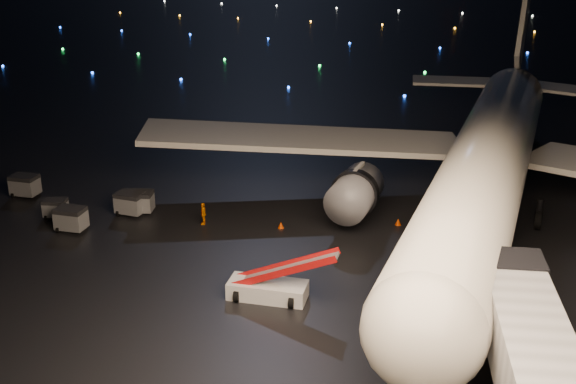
# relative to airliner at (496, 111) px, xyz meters

# --- Properties ---
(lane_centre) EXTENTS (0.25, 80.00, 0.02)m
(lane_centre) POSITION_rel_airliner_xyz_m (-1.30, -10.31, -8.41)
(lane_centre) COLOR yellow
(lane_centre) RESTS_ON ground
(airliner) EXTENTS (62.04, 59.20, 16.85)m
(airliner) POSITION_rel_airliner_xyz_m (0.00, 0.00, 0.00)
(airliner) COLOR silver
(airliner) RESTS_ON ground
(belt_loader) EXTENTS (7.44, 2.59, 3.54)m
(belt_loader) POSITION_rel_airliner_xyz_m (-12.20, -19.15, -6.65)
(belt_loader) COLOR silver
(belt_loader) RESTS_ON ground
(crew_c) EXTENTS (0.69, 1.13, 1.79)m
(crew_c) POSITION_rel_airliner_xyz_m (-20.91, -9.79, -7.53)
(crew_c) COLOR #FF8200
(crew_c) RESTS_ON ground
(safety_cone_0) EXTENTS (0.63, 0.63, 0.54)m
(safety_cone_0) POSITION_rel_airliner_xyz_m (-6.34, -5.18, -8.16)
(safety_cone_0) COLOR #E33D00
(safety_cone_0) RESTS_ON ground
(safety_cone_1) EXTENTS (0.45, 0.45, 0.46)m
(safety_cone_1) POSITION_rel_airliner_xyz_m (-11.66, -3.82, -8.19)
(safety_cone_1) COLOR #E33D00
(safety_cone_1) RESTS_ON ground
(safety_cone_2) EXTENTS (0.59, 0.59, 0.52)m
(safety_cone_2) POSITION_rel_airliner_xyz_m (-14.89, -8.62, -8.16)
(safety_cone_2) COLOR #E33D00
(safety_cone_2) RESTS_ON ground
(safety_cone_3) EXTENTS (0.53, 0.53, 0.56)m
(safety_cone_3) POSITION_rel_airliner_xyz_m (-26.36, 8.68, -8.15)
(safety_cone_3) COLOR #E33D00
(safety_cone_3) RESTS_ON ground
(taxiway_lights) EXTENTS (164.00, 92.00, 0.36)m
(taxiway_lights) POSITION_rel_airliner_xyz_m (-13.30, 80.69, -8.24)
(taxiway_lights) COLOR black
(taxiway_lights) RESTS_ON ground
(baggage_cart_0) EXTENTS (2.41, 1.94, 1.81)m
(baggage_cart_0) POSITION_rel_airliner_xyz_m (-26.82, -9.23, -7.52)
(baggage_cart_0) COLOR slate
(baggage_cart_0) RESTS_ON ground
(baggage_cart_1) EXTENTS (2.29, 1.67, 1.87)m
(baggage_cart_1) POSITION_rel_airliner_xyz_m (-30.06, -14.08, -7.49)
(baggage_cart_1) COLOR slate
(baggage_cart_1) RESTS_ON ground
(baggage_cart_2) EXTENTS (2.23, 1.60, 1.86)m
(baggage_cart_2) POSITION_rel_airliner_xyz_m (-27.35, -9.83, -7.49)
(baggage_cart_2) COLOR slate
(baggage_cart_2) RESTS_ON ground
(baggage_cart_3) EXTENTS (2.05, 1.66, 1.52)m
(baggage_cart_3) POSITION_rel_airliner_xyz_m (-32.75, -12.24, -7.66)
(baggage_cart_3) COLOR slate
(baggage_cart_3) RESTS_ON ground
(baggage_cart_4) EXTENTS (2.30, 1.67, 1.89)m
(baggage_cart_4) POSITION_rel_airliner_xyz_m (-38.01, -9.08, -7.48)
(baggage_cart_4) COLOR slate
(baggage_cart_4) RESTS_ON ground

